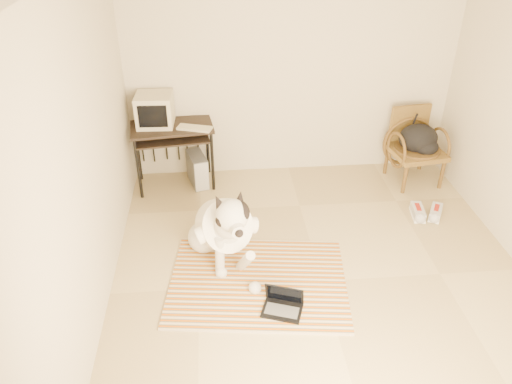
{
  "coord_description": "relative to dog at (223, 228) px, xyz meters",
  "views": [
    {
      "loc": [
        -0.95,
        -3.54,
        3.25
      ],
      "look_at": [
        -0.61,
        0.33,
        0.84
      ],
      "focal_mm": 35.0,
      "sensor_mm": 36.0,
      "label": 1
    }
  ],
  "objects": [
    {
      "name": "sneaker_right",
      "position": [
        2.43,
        0.54,
        -0.34
      ],
      "size": [
        0.26,
        0.33,
        0.11
      ],
      "color": "white",
      "rests_on": "floor"
    },
    {
      "name": "backpack",
      "position": [
        2.44,
        1.33,
        0.2
      ],
      "size": [
        0.47,
        0.42,
        0.35
      ],
      "color": "black",
      "rests_on": "rattan_chair"
    },
    {
      "name": "wall_left",
      "position": [
        -1.08,
        -0.43,
        0.97
      ],
      "size": [
        0.0,
        4.5,
        4.5
      ],
      "primitive_type": "plane",
      "rotation": [
        1.57,
        0.0,
        1.57
      ],
      "color": "beige",
      "rests_on": "floor"
    },
    {
      "name": "desk_keyboard",
      "position": [
        -0.28,
        1.41,
        0.43
      ],
      "size": [
        0.43,
        0.27,
        0.03
      ],
      "primitive_type": "cube",
      "rotation": [
        0.0,
        0.0,
        -0.32
      ],
      "color": "#B9AF91",
      "rests_on": "computer_desk"
    },
    {
      "name": "rug",
      "position": [
        0.3,
        -0.39,
        -0.37
      ],
      "size": [
        1.81,
        1.47,
        0.02
      ],
      "color": "#B7560A",
      "rests_on": "floor"
    },
    {
      "name": "sneaker_left",
      "position": [
        2.23,
        0.57,
        -0.33
      ],
      "size": [
        0.17,
        0.33,
        0.11
      ],
      "color": "white",
      "rests_on": "floor"
    },
    {
      "name": "laptop",
      "position": [
        0.49,
        -0.77,
        -0.3
      ],
      "size": [
        0.41,
        0.35,
        0.24
      ],
      "color": "black",
      "rests_on": "rug"
    },
    {
      "name": "dog",
      "position": [
        0.0,
        0.0,
        0.0
      ],
      "size": [
        0.69,
        1.26,
        0.97
      ],
      "color": "silver",
      "rests_on": "rug"
    },
    {
      "name": "crt_monitor",
      "position": [
        -0.73,
        1.58,
        0.61
      ],
      "size": [
        0.43,
        0.42,
        0.37
      ],
      "color": "#B9AF91",
      "rests_on": "computer_desk"
    },
    {
      "name": "computer_desk",
      "position": [
        -0.55,
        1.51,
        0.31
      ],
      "size": [
        1.02,
        0.65,
        0.8
      ],
      "color": "black",
      "rests_on": "floor"
    },
    {
      "name": "wall_back",
      "position": [
        0.92,
        1.82,
        0.97
      ],
      "size": [
        4.5,
        0.0,
        4.5
      ],
      "primitive_type": "plane",
      "rotation": [
        1.57,
        0.0,
        0.0
      ],
      "color": "beige",
      "rests_on": "floor"
    },
    {
      "name": "floor",
      "position": [
        0.92,
        -0.43,
        -0.38
      ],
      "size": [
        4.5,
        4.5,
        0.0
      ],
      "primitive_type": "plane",
      "color": "tan",
      "rests_on": "ground"
    },
    {
      "name": "rattan_chair",
      "position": [
        2.43,
        1.41,
        0.08
      ],
      "size": [
        0.68,
        0.66,
        0.92
      ],
      "color": "brown",
      "rests_on": "floor"
    },
    {
      "name": "pc_tower",
      "position": [
        -0.28,
        1.52,
        -0.18
      ],
      "size": [
        0.29,
        0.46,
        0.4
      ],
      "color": "#4F4F52",
      "rests_on": "floor"
    }
  ]
}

